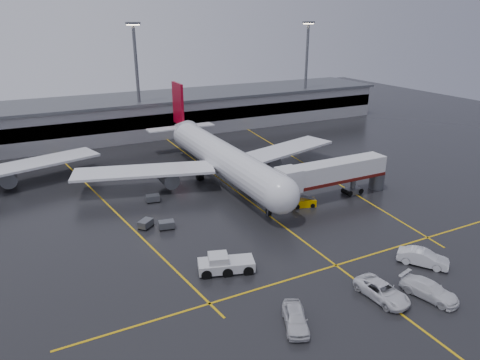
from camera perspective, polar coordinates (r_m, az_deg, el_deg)
name	(u,v)px	position (r m, az deg, el deg)	size (l,w,h in m)	color
ground	(246,198)	(67.58, 0.74, -2.38)	(220.00, 220.00, 0.00)	black
apron_line_centre	(246,198)	(67.57, 0.74, -2.37)	(0.25, 90.00, 0.02)	gold
apron_line_stop	(336,265)	(51.23, 12.45, -10.85)	(60.00, 0.25, 0.02)	gold
apron_line_left	(101,198)	(70.77, -17.69, -2.31)	(0.25, 70.00, 0.02)	gold
apron_line_right	(304,164)	(84.48, 8.44, 2.14)	(0.25, 70.00, 0.02)	gold
terminal	(155,114)	(109.27, -11.12, 8.50)	(122.00, 19.00, 8.60)	gray
light_mast_mid	(137,75)	(100.73, -13.33, 13.22)	(3.00, 1.20, 25.45)	#595B60
light_mast_right	(306,66)	(119.72, 8.69, 14.59)	(3.00, 1.20, 25.45)	#595B60
main_airliner	(219,156)	(74.34, -2.72, 3.20)	(48.80, 45.60, 14.10)	silver
jet_bridge	(333,174)	(67.68, 12.09, 0.75)	(19.90, 3.40, 6.05)	silver
pushback_tractor	(225,264)	(48.64, -2.04, -10.97)	(6.57, 4.21, 2.18)	silver
belt_loader	(304,203)	(65.22, 8.34, -2.96)	(3.79, 2.51, 2.22)	#CE9400
service_van_a	(382,291)	(46.70, 18.10, -13.66)	(2.70, 5.86, 1.63)	silver
service_van_b	(429,290)	(48.48, 23.54, -13.04)	(2.34, 5.75, 1.67)	silver
service_van_c	(423,258)	(53.85, 22.84, -9.36)	(1.91, 5.47, 1.80)	silver
service_van_d	(295,318)	(41.44, 7.28, -17.49)	(2.00, 4.98, 1.70)	silver
baggage_cart_a	(167,225)	(58.57, -9.60, -5.77)	(2.21, 1.65, 1.12)	#595B60
baggage_cart_b	(146,223)	(59.41, -12.25, -5.57)	(2.37, 2.28, 1.12)	#595B60
baggage_cart_c	(153,198)	(67.25, -11.33, -2.34)	(2.17, 1.58, 1.12)	#595B60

